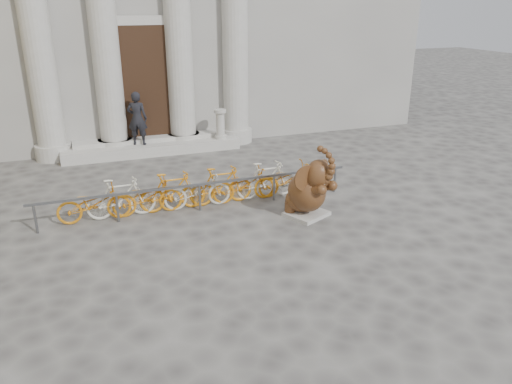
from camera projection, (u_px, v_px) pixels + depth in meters
name	position (u px, v px, depth m)	size (l,w,h in m)	color
ground	(237.00, 289.00, 9.13)	(80.00, 80.00, 0.00)	#474442
entrance_steps	(152.00, 148.00, 17.30)	(6.00, 1.20, 0.36)	#A8A59E
elephant_statue	(308.00, 190.00, 12.01)	(1.26, 1.46, 1.84)	#A8A59E
bike_rack	(197.00, 189.00, 12.61)	(8.00, 0.53, 1.00)	slate
pedestrian	(137.00, 118.00, 16.69)	(0.66, 0.43, 1.80)	black
balustrade_post	(220.00, 125.00, 17.57)	(0.43, 0.43, 1.04)	#A8A59E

